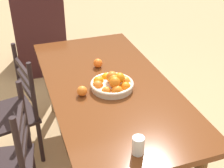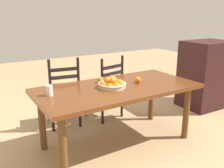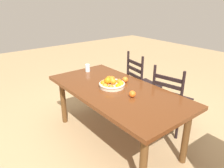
# 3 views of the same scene
# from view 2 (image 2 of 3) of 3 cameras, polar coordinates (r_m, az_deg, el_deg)

# --- Properties ---
(ground_plane) EXTENTS (12.00, 12.00, 0.00)m
(ground_plane) POSITION_cam_2_polar(r_m,az_deg,el_deg) (3.11, 1.22, -13.47)
(ground_plane) COLOR tan
(dining_table) EXTENTS (1.86, 0.91, 0.73)m
(dining_table) POSITION_cam_2_polar(r_m,az_deg,el_deg) (2.85, 1.30, -2.16)
(dining_table) COLOR #613116
(dining_table) RESTS_ON ground
(chair_near_window) EXTENTS (0.49, 0.49, 0.98)m
(chair_near_window) POSITION_cam_2_polar(r_m,az_deg,el_deg) (3.45, -11.19, -2.32)
(chair_near_window) COLOR black
(chair_near_window) RESTS_ON ground
(chair_by_cabinet) EXTENTS (0.53, 0.53, 0.95)m
(chair_by_cabinet) POSITION_cam_2_polar(r_m,az_deg,el_deg) (3.65, -1.47, -1.21)
(chair_by_cabinet) COLOR black
(chair_by_cabinet) RESTS_ON ground
(cabinet) EXTENTS (0.78, 0.61, 1.10)m
(cabinet) POSITION_cam_2_polar(r_m,az_deg,el_deg) (4.39, 20.92, 2.11)
(cabinet) COLOR #341719
(cabinet) RESTS_ON ground
(fruit_bowl) EXTENTS (0.32, 0.32, 0.14)m
(fruit_bowl) POSITION_cam_2_polar(r_m,az_deg,el_deg) (2.77, -0.08, 0.09)
(fruit_bowl) COLOR beige
(fruit_bowl) RESTS_ON dining_table
(orange_loose_0) EXTENTS (0.07, 0.07, 0.07)m
(orange_loose_0) POSITION_cam_2_polar(r_m,az_deg,el_deg) (2.97, 6.04, 0.96)
(orange_loose_0) COLOR orange
(orange_loose_0) RESTS_ON dining_table
(orange_loose_1) EXTENTS (0.07, 0.07, 0.07)m
(orange_loose_1) POSITION_cam_2_polar(r_m,az_deg,el_deg) (2.96, -2.67, 0.97)
(orange_loose_1) COLOR orange
(orange_loose_1) RESTS_ON dining_table
(drinking_glass) EXTENTS (0.07, 0.07, 0.11)m
(drinking_glass) POSITION_cam_2_polar(r_m,az_deg,el_deg) (2.57, -14.33, -1.48)
(drinking_glass) COLOR silver
(drinking_glass) RESTS_ON dining_table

